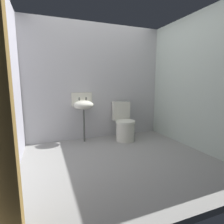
# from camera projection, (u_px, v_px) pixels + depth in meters

# --- Properties ---
(ground_plane) EXTENTS (3.29, 2.79, 0.08)m
(ground_plane) POSITION_uv_depth(u_px,v_px,m) (119.00, 160.00, 2.85)
(ground_plane) COLOR gray
(wall_back) EXTENTS (3.29, 0.10, 2.38)m
(wall_back) POSITION_uv_depth(u_px,v_px,m) (96.00, 82.00, 3.79)
(wall_back) COLOR #BCBBBC
(wall_back) RESTS_ON ground
(wall_left) EXTENTS (0.10, 2.59, 2.38)m
(wall_left) POSITION_uv_depth(u_px,v_px,m) (5.00, 83.00, 2.21)
(wall_left) COLOR #B7B5C3
(wall_left) RESTS_ON ground
(wall_right) EXTENTS (0.10, 2.59, 2.38)m
(wall_right) POSITION_uv_depth(u_px,v_px,m) (192.00, 82.00, 3.27)
(wall_right) COLOR #B5C2B6
(wall_right) RESTS_ON ground
(toilet_near_wall) EXTENTS (0.44, 0.62, 0.78)m
(toilet_near_wall) POSITION_uv_depth(u_px,v_px,m) (124.00, 124.00, 3.73)
(toilet_near_wall) COLOR silver
(toilet_near_wall) RESTS_ON ground
(sink) EXTENTS (0.42, 0.35, 0.99)m
(sink) POSITION_uv_depth(u_px,v_px,m) (83.00, 105.00, 3.55)
(sink) COLOR #4E504A
(sink) RESTS_ON ground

